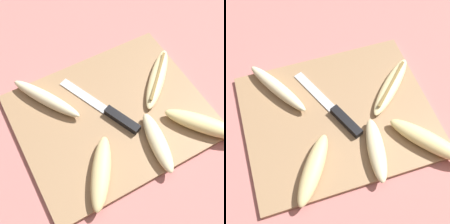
{
  "view_description": "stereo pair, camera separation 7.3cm",
  "coord_description": "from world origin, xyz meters",
  "views": [
    {
      "loc": [
        -0.18,
        -0.33,
        0.65
      ],
      "look_at": [
        0.0,
        0.0,
        0.02
      ],
      "focal_mm": 50.0,
      "sensor_mm": 36.0,
      "label": 1
    },
    {
      "loc": [
        -0.11,
        -0.35,
        0.65
      ],
      "look_at": [
        0.0,
        0.0,
        0.02
      ],
      "focal_mm": 50.0,
      "sensor_mm": 36.0,
      "label": 2
    }
  ],
  "objects": [
    {
      "name": "cutting_board",
      "position": [
        0.0,
        0.0,
        0.01
      ],
      "size": [
        0.44,
        0.36,
        0.01
      ],
      "color": "#997551",
      "rests_on": "ground_plane"
    },
    {
      "name": "banana_ripe_center",
      "position": [
        0.15,
        0.03,
        0.02
      ],
      "size": [
        0.16,
        0.16,
        0.02
      ],
      "rotation": [
        0.0,
        0.0,
        2.35
      ],
      "color": "beige",
      "rests_on": "cutting_board"
    },
    {
      "name": "banana_spotted_left",
      "position": [
        -0.09,
        -0.12,
        0.03
      ],
      "size": [
        0.13,
        0.16,
        0.03
      ],
      "rotation": [
        0.0,
        0.0,
        2.56
      ],
      "color": "#DBC684",
      "rests_on": "cutting_board"
    },
    {
      "name": "banana_cream_curved",
      "position": [
        0.05,
        -0.12,
        0.03
      ],
      "size": [
        0.06,
        0.16,
        0.03
      ],
      "rotation": [
        0.0,
        0.0,
        2.96
      ],
      "color": "beige",
      "rests_on": "cutting_board"
    },
    {
      "name": "knife",
      "position": [
        0.0,
        -0.01,
        0.02
      ],
      "size": [
        0.11,
        0.22,
        0.02
      ],
      "rotation": [
        0.0,
        0.0,
        0.4
      ],
      "color": "black",
      "rests_on": "cutting_board"
    },
    {
      "name": "banana_golden_short",
      "position": [
        0.16,
        -0.13,
        0.03
      ],
      "size": [
        0.15,
        0.17,
        0.03
      ],
      "rotation": [
        0.0,
        0.0,
        0.69
      ],
      "color": "#EDD689",
      "rests_on": "cutting_board"
    },
    {
      "name": "banana_pale_long",
      "position": [
        -0.12,
        0.11,
        0.03
      ],
      "size": [
        0.12,
        0.18,
        0.03
      ],
      "rotation": [
        0.0,
        0.0,
        0.52
      ],
      "color": "beige",
      "rests_on": "cutting_board"
    },
    {
      "name": "ground_plane",
      "position": [
        0.0,
        0.0,
        0.0
      ],
      "size": [
        4.0,
        4.0,
        0.0
      ],
      "primitive_type": "plane",
      "color": "#B76B66"
    }
  ]
}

